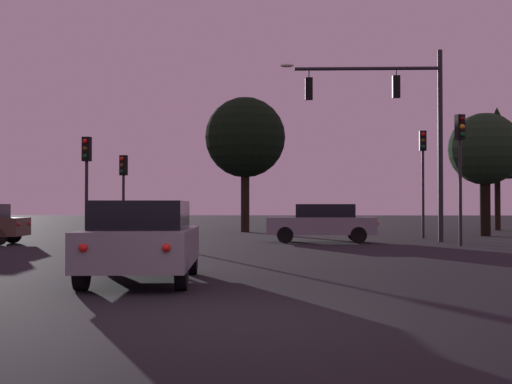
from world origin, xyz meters
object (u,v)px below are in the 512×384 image
Objects in this scene: car_nearside_lane at (143,239)px; tree_behind_sign at (245,138)px; traffic_signal_mast_arm at (397,112)px; tree_left_far at (485,150)px; tree_center_horizon at (497,143)px; traffic_light_far_side at (423,163)px; traffic_light_median at (86,168)px; car_crossing_right at (322,222)px; traffic_light_corner_left at (460,153)px; traffic_light_corner_right at (123,179)px.

tree_behind_sign is (0.30, 26.08, 4.50)m from car_nearside_lane.
traffic_signal_mast_arm is 1.76× the size of car_nearside_lane.
tree_center_horizon reaches higher than tree_left_far.
tree_left_far reaches higher than traffic_light_far_side.
traffic_signal_mast_arm is 1.02× the size of tree_behind_sign.
tree_center_horizon is (8.21, 14.29, 0.05)m from traffic_signal_mast_arm.
traffic_light_median is 26.54m from tree_center_horizon.
tree_center_horizon reaches higher than car_crossing_right.
traffic_light_corner_left is 1.19× the size of traffic_light_median.
car_nearside_lane is at bearing -125.83° from traffic_light_corner_left.
traffic_light_corner_left is 15.46m from car_nearside_lane.
traffic_light_corner_right reaches higher than car_crossing_right.
traffic_light_far_side is (1.67, 3.28, -1.84)m from traffic_signal_mast_arm.
tree_left_far is (5.13, 5.85, -1.06)m from traffic_signal_mast_arm.
car_nearside_lane is at bearing -75.36° from traffic_light_corner_right.
traffic_signal_mast_arm is at bearing 121.53° from traffic_light_corner_left.
traffic_light_corner_left is 14.58m from traffic_light_corner_right.
tree_left_far is at bearing 69.37° from traffic_light_corner_left.
traffic_light_median is 14.88m from traffic_light_far_side.
traffic_light_far_side is at bearing 38.95° from car_crossing_right.
tree_left_far reaches higher than traffic_light_corner_right.
traffic_light_corner_right reaches higher than car_nearside_lane.
traffic_signal_mast_arm is 1.77× the size of car_crossing_right.
traffic_light_far_side is 20.73m from car_nearside_lane.
traffic_light_median is (-11.83, -2.94, -2.39)m from traffic_signal_mast_arm.
tree_center_horizon reaches higher than traffic_light_median.
traffic_light_far_side is (-0.15, 6.24, 0.06)m from traffic_light_corner_left.
traffic_light_corner_left reaches higher than traffic_light_corner_right.
traffic_light_far_side is at bearing -120.72° from tree_center_horizon.
traffic_light_corner_right is 5.32m from traffic_light_median.
traffic_light_corner_left is at bearing -21.52° from traffic_light_corner_right.
tree_center_horizon is at bearing 30.83° from traffic_light_corner_right.
traffic_light_median is 0.67× the size of tree_left_far.
tree_center_horizon reaches higher than car_nearside_lane.
traffic_light_corner_right is 0.85× the size of car_crossing_right.
traffic_signal_mast_arm is 2.09× the size of traffic_light_corner_right.
traffic_light_corner_left is at bearing 54.17° from car_nearside_lane.
traffic_light_corner_left is at bearing -110.63° from tree_left_far.
traffic_light_corner_left reaches higher than car_nearside_lane.
traffic_light_far_side reaches higher than traffic_light_median.
traffic_light_far_side reaches higher than traffic_light_corner_right.
tree_behind_sign is at bearing -166.76° from tree_center_horizon.
tree_behind_sign reaches higher than car_nearside_lane.
tree_behind_sign is at bearing 122.19° from traffic_light_corner_left.
car_crossing_right is at bearing 74.61° from car_nearside_lane.
tree_left_far is at bearing -22.31° from tree_behind_sign.
traffic_light_corner_right is 23.38m from tree_center_horizon.
traffic_light_far_side is at bearing 62.97° from traffic_signal_mast_arm.
car_nearside_lane is 15.35m from car_crossing_right.
tree_left_far is at bearing 36.60° from traffic_light_far_side.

